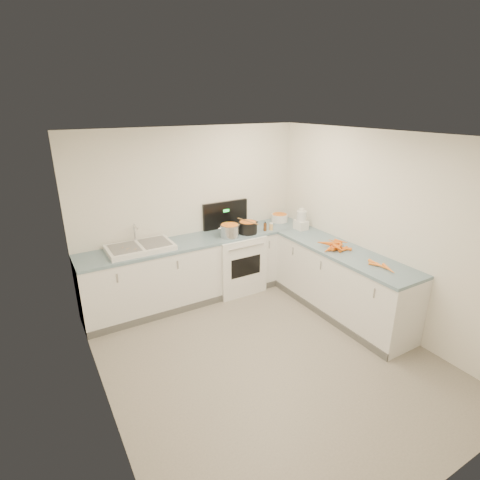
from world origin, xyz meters
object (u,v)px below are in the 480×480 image
stove (235,260)px  sink (140,247)px  mixing_bowl (279,218)px  food_processor (301,221)px  black_pot (248,228)px  spice_jar (271,227)px  extract_bottle (265,227)px  steel_pot (230,231)px

stove → sink: 1.54m
mixing_bowl → food_processor: food_processor is taller
black_pot → food_processor: food_processor is taller
mixing_bowl → spice_jar: (-0.38, -0.30, -0.01)m
sink → spice_jar: (1.99, -0.21, 0.01)m
spice_jar → black_pot: bearing=171.0°
stove → food_processor: (0.97, -0.39, 0.61)m
extract_bottle → food_processor: (0.52, -0.22, 0.08)m
stove → sink: size_ratio=1.58×
black_pot → mixing_bowl: black_pot is taller
sink → food_processor: food_processor is taller
stove → steel_pot: 0.59m
black_pot → spice_jar: size_ratio=2.76×
stove → spice_jar: size_ratio=13.51×
mixing_bowl → spice_jar: bearing=-141.6°
black_pot → food_processor: 0.86m
stove → black_pot: bearing=-39.5°
steel_pot → stove: bearing=39.8°
black_pot → extract_bottle: bearing=-8.1°
sink → steel_pot: sink is taller
black_pot → food_processor: (0.81, -0.26, 0.06)m
spice_jar → food_processor: bearing=-25.0°
sink → food_processor: (2.42, -0.40, 0.10)m
steel_pot → spice_jar: bearing=-4.6°
mixing_bowl → spice_jar: size_ratio=2.71×
stove → mixing_bowl: bearing=6.7°
spice_jar → steel_pot: bearing=175.4°
steel_pot → black_pot: size_ratio=1.02×
stove → black_pot: (0.16, -0.13, 0.54)m
stove → black_pot: size_ratio=4.90×
black_pot → stove: bearing=140.5°
extract_bottle → sink: bearing=174.4°
steel_pot → mixing_bowl: steel_pot is taller
black_pot → extract_bottle: size_ratio=2.28×
mixing_bowl → extract_bottle: bearing=-149.7°
extract_bottle → spice_jar: (0.10, -0.02, -0.01)m
sink → black_pot: size_ratio=3.10×
sink → extract_bottle: bearing=-5.6°
stove → sink: stove is taller
stove → steel_pot: size_ratio=4.79×
steel_pot → black_pot: 0.32m
mixing_bowl → extract_bottle: (-0.48, -0.28, -0.00)m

